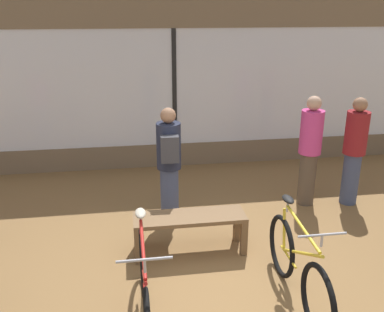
% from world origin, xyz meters
% --- Properties ---
extents(ground_plane, '(24.00, 24.00, 0.00)m').
position_xyz_m(ground_plane, '(0.00, 0.00, 0.00)').
color(ground_plane, olive).
extents(shop_back_wall, '(12.00, 0.08, 3.20)m').
position_xyz_m(shop_back_wall, '(0.00, 4.03, 1.64)').
color(shop_back_wall, '#7A664C').
rests_on(shop_back_wall, ground_plane).
extents(bicycle_left, '(0.46, 1.79, 1.05)m').
position_xyz_m(bicycle_left, '(-0.80, -0.37, 0.41)').
color(bicycle_left, black).
rests_on(bicycle_left, ground_plane).
extents(bicycle_right, '(0.46, 1.71, 1.04)m').
position_xyz_m(bicycle_right, '(0.80, -0.23, 0.39)').
color(bicycle_right, black).
rests_on(bicycle_right, ground_plane).
extents(display_bench, '(1.40, 0.44, 0.51)m').
position_xyz_m(display_bench, '(-0.18, 0.89, 0.41)').
color(display_bench, brown).
rests_on(display_bench, ground_plane).
extents(customer_near_rack, '(0.47, 0.47, 1.73)m').
position_xyz_m(customer_near_rack, '(1.85, 2.00, 0.91)').
color(customer_near_rack, brown).
rests_on(customer_near_rack, ground_plane).
extents(customer_mid_floor, '(0.35, 0.49, 1.68)m').
position_xyz_m(customer_mid_floor, '(-0.34, 1.74, 0.91)').
color(customer_mid_floor, '#424C6B').
rests_on(customer_mid_floor, ground_plane).
extents(customer_near_bench, '(0.44, 0.44, 1.70)m').
position_xyz_m(customer_near_bench, '(2.53, 1.92, 0.90)').
color(customer_near_bench, '#424C6B').
rests_on(customer_near_bench, ground_plane).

